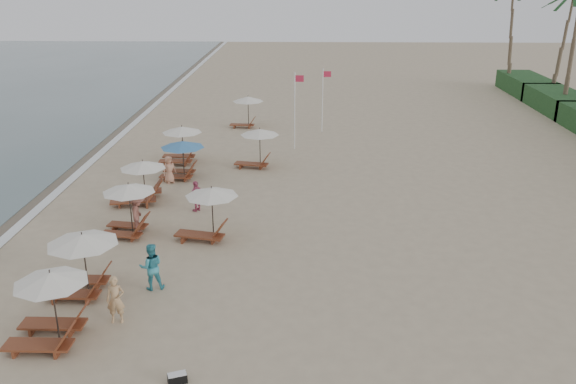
{
  "coord_description": "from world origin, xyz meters",
  "views": [
    {
      "loc": [
        1.45,
        -19.2,
        10.67
      ],
      "look_at": [
        0.77,
        6.31,
        1.3
      ],
      "focal_mm": 37.55,
      "sensor_mm": 36.0,
      "label": 1
    }
  ],
  "objects_px": {
    "lounger_station_0": "(47,310)",
    "beachgoer_mid_b": "(138,214)",
    "beachgoer_mid_a": "(151,267)",
    "beachgoer_far_a": "(197,196)",
    "inland_station_0": "(206,210)",
    "duffel_bag": "(177,378)",
    "beachgoer_far_b": "(169,169)",
    "lounger_station_1": "(79,262)",
    "beachgoer_near": "(116,300)",
    "lounger_station_2": "(126,208)",
    "lounger_station_5": "(179,144)",
    "flag_pole_near": "(295,107)",
    "inland_station_1": "(256,144)",
    "inland_station_2": "(246,107)",
    "lounger_station_4": "(180,157)",
    "lounger_station_3": "(138,183)"
  },
  "relations": [
    {
      "from": "lounger_station_4",
      "to": "inland_station_0",
      "type": "height_order",
      "value": "inland_station_0"
    },
    {
      "from": "lounger_station_5",
      "to": "duffel_bag",
      "type": "xyz_separation_m",
      "value": [
        3.9,
        -20.26,
        -0.99
      ]
    },
    {
      "from": "beachgoer_mid_a",
      "to": "beachgoer_far_a",
      "type": "height_order",
      "value": "beachgoer_mid_a"
    },
    {
      "from": "lounger_station_2",
      "to": "inland_station_2",
      "type": "bearing_deg",
      "value": 80.16
    },
    {
      "from": "lounger_station_2",
      "to": "inland_station_0",
      "type": "distance_m",
      "value": 3.47
    },
    {
      "from": "lounger_station_4",
      "to": "beachgoer_mid_b",
      "type": "height_order",
      "value": "lounger_station_4"
    },
    {
      "from": "duffel_bag",
      "to": "lounger_station_4",
      "type": "bearing_deg",
      "value": 100.66
    },
    {
      "from": "inland_station_0",
      "to": "inland_station_1",
      "type": "bearing_deg",
      "value": 82.43
    },
    {
      "from": "beachgoer_near",
      "to": "beachgoer_mid_a",
      "type": "relative_size",
      "value": 0.93
    },
    {
      "from": "beachgoer_far_b",
      "to": "flag_pole_near",
      "type": "height_order",
      "value": "flag_pole_near"
    },
    {
      "from": "lounger_station_5",
      "to": "beachgoer_far_a",
      "type": "xyz_separation_m",
      "value": [
        2.31,
        -7.61,
        -0.39
      ]
    },
    {
      "from": "beachgoer_near",
      "to": "duffel_bag",
      "type": "relative_size",
      "value": 2.77
    },
    {
      "from": "flag_pole_near",
      "to": "beachgoer_mid_a",
      "type": "bearing_deg",
      "value": -104.79
    },
    {
      "from": "lounger_station_2",
      "to": "flag_pole_near",
      "type": "relative_size",
      "value": 0.5
    },
    {
      "from": "lounger_station_2",
      "to": "inland_station_0",
      "type": "relative_size",
      "value": 0.87
    },
    {
      "from": "beachgoer_mid_b",
      "to": "lounger_station_4",
      "type": "bearing_deg",
      "value": -13.44
    },
    {
      "from": "beachgoer_mid_b",
      "to": "beachgoer_far_a",
      "type": "bearing_deg",
      "value": -49.32
    },
    {
      "from": "flag_pole_near",
      "to": "lounger_station_2",
      "type": "bearing_deg",
      "value": -117.21
    },
    {
      "from": "lounger_station_1",
      "to": "inland_station_1",
      "type": "distance_m",
      "value": 15.55
    },
    {
      "from": "beachgoer_mid_b",
      "to": "beachgoer_far_b",
      "type": "height_order",
      "value": "beachgoer_mid_b"
    },
    {
      "from": "duffel_bag",
      "to": "lounger_station_2",
      "type": "bearing_deg",
      "value": 112.53
    },
    {
      "from": "beachgoer_mid_b",
      "to": "beachgoer_far_a",
      "type": "xyz_separation_m",
      "value": [
        2.09,
        2.6,
        -0.13
      ]
    },
    {
      "from": "lounger_station_2",
      "to": "inland_station_1",
      "type": "distance_m",
      "value": 10.81
    },
    {
      "from": "inland_station_2",
      "to": "beachgoer_far_b",
      "type": "relative_size",
      "value": 1.69
    },
    {
      "from": "inland_station_1",
      "to": "duffel_bag",
      "type": "relative_size",
      "value": 4.61
    },
    {
      "from": "lounger_station_1",
      "to": "inland_station_1",
      "type": "xyz_separation_m",
      "value": [
        5.01,
        14.72,
        0.16
      ]
    },
    {
      "from": "lounger_station_2",
      "to": "lounger_station_5",
      "type": "bearing_deg",
      "value": 88.96
    },
    {
      "from": "inland_station_1",
      "to": "beachgoer_mid_b",
      "type": "height_order",
      "value": "inland_station_1"
    },
    {
      "from": "beachgoer_mid_b",
      "to": "lounger_station_3",
      "type": "bearing_deg",
      "value": 3.76
    },
    {
      "from": "lounger_station_0",
      "to": "lounger_station_5",
      "type": "relative_size",
      "value": 1.01
    },
    {
      "from": "lounger_station_5",
      "to": "duffel_bag",
      "type": "relative_size",
      "value": 4.44
    },
    {
      "from": "beachgoer_mid_b",
      "to": "beachgoer_far_b",
      "type": "relative_size",
      "value": 1.17
    },
    {
      "from": "lounger_station_2",
      "to": "beachgoer_far_b",
      "type": "distance_m",
      "value": 6.82
    },
    {
      "from": "lounger_station_2",
      "to": "beachgoer_near",
      "type": "xyz_separation_m",
      "value": [
        1.54,
        -6.84,
        -0.44
      ]
    },
    {
      "from": "beachgoer_far_a",
      "to": "beachgoer_far_b",
      "type": "xyz_separation_m",
      "value": [
        -2.14,
        3.99,
        0.0
      ]
    },
    {
      "from": "lounger_station_1",
      "to": "inland_station_2",
      "type": "relative_size",
      "value": 1.04
    },
    {
      "from": "lounger_station_2",
      "to": "flag_pole_near",
      "type": "height_order",
      "value": "flag_pole_near"
    },
    {
      "from": "inland_station_0",
      "to": "lounger_station_1",
      "type": "bearing_deg",
      "value": -128.12
    },
    {
      "from": "lounger_station_0",
      "to": "inland_station_2",
      "type": "xyz_separation_m",
      "value": [
        3.49,
        27.17,
        0.36
      ]
    },
    {
      "from": "lounger_station_0",
      "to": "beachgoer_mid_b",
      "type": "distance_m",
      "value": 8.24
    },
    {
      "from": "lounger_station_1",
      "to": "beachgoer_mid_a",
      "type": "xyz_separation_m",
      "value": [
        2.38,
        0.4,
        -0.36
      ]
    },
    {
      "from": "beachgoer_mid_b",
      "to": "beachgoer_far_b",
      "type": "xyz_separation_m",
      "value": [
        -0.05,
        6.59,
        -0.13
      ]
    },
    {
      "from": "inland_station_0",
      "to": "duffel_bag",
      "type": "distance_m",
      "value": 9.58
    },
    {
      "from": "lounger_station_1",
      "to": "inland_station_1",
      "type": "relative_size",
      "value": 0.97
    },
    {
      "from": "lounger_station_1",
      "to": "beachgoer_far_b",
      "type": "distance_m",
      "value": 11.86
    },
    {
      "from": "beachgoer_far_b",
      "to": "inland_station_2",
      "type": "bearing_deg",
      "value": 38.95
    },
    {
      "from": "beachgoer_near",
      "to": "beachgoer_far_b",
      "type": "xyz_separation_m",
      "value": [
        -1.19,
        13.63,
        -0.06
      ]
    },
    {
      "from": "beachgoer_near",
      "to": "duffel_bag",
      "type": "xyz_separation_m",
      "value": [
        2.54,
        -3.01,
        -0.66
      ]
    },
    {
      "from": "flag_pole_near",
      "to": "duffel_bag",
      "type": "bearing_deg",
      "value": -97.01
    },
    {
      "from": "lounger_station_1",
      "to": "flag_pole_near",
      "type": "height_order",
      "value": "flag_pole_near"
    }
  ]
}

